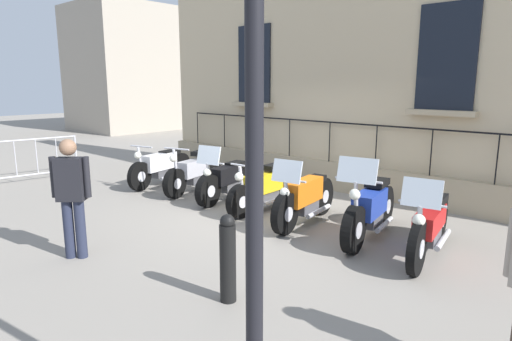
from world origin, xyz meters
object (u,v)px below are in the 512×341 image
(motorcycle_white, at_px, (161,166))
(bollard, at_px, (228,258))
(motorcycle_silver, at_px, (194,173))
(pedestrian_standing, at_px, (72,192))
(motorcycle_yellow, at_px, (264,189))
(motorcycle_orange, at_px, (305,198))
(motorcycle_blue, at_px, (370,210))
(motorcycle_red, at_px, (430,226))
(crowd_barrier, at_px, (26,158))
(motorcycle_black, at_px, (227,180))

(motorcycle_white, height_order, bollard, motorcycle_white)
(motorcycle_silver, xyz_separation_m, pedestrian_standing, (3.52, 1.70, 0.52))
(motorcycle_white, relative_size, motorcycle_yellow, 1.03)
(bollard, bearing_deg, motorcycle_silver, -125.63)
(motorcycle_orange, height_order, motorcycle_blue, motorcycle_blue)
(motorcycle_yellow, bearing_deg, motorcycle_red, 86.70)
(crowd_barrier, bearing_deg, motorcycle_black, 113.05)
(motorcycle_yellow, distance_m, pedestrian_standing, 3.56)
(motorcycle_white, xyz_separation_m, pedestrian_standing, (3.45, 2.81, 0.49))
(motorcycle_silver, distance_m, motorcycle_black, 1.06)
(bollard, bearing_deg, motorcycle_blue, 176.12)
(motorcycle_red, distance_m, bollard, 2.99)
(crowd_barrier, bearing_deg, motorcycle_red, 101.54)
(motorcycle_yellow, distance_m, crowd_barrier, 6.29)
(motorcycle_red, bearing_deg, motorcycle_white, -91.19)
(motorcycle_blue, bearing_deg, motorcycle_white, -90.37)
(motorcycle_red, relative_size, crowd_barrier, 0.89)
(motorcycle_white, distance_m, motorcycle_red, 6.41)
(motorcycle_black, height_order, motorcycle_orange, motorcycle_orange)
(motorcycle_black, relative_size, pedestrian_standing, 1.20)
(motorcycle_silver, distance_m, motorcycle_yellow, 2.10)
(motorcycle_red, bearing_deg, pedestrian_standing, -47.34)
(motorcycle_white, distance_m, motorcycle_blue, 5.45)
(motorcycle_black, relative_size, motorcycle_yellow, 0.98)
(motorcycle_yellow, relative_size, motorcycle_red, 0.94)
(motorcycle_yellow, relative_size, pedestrian_standing, 1.22)
(motorcycle_yellow, bearing_deg, motorcycle_black, -92.04)
(pedestrian_standing, bearing_deg, motorcycle_red, 132.66)
(motorcycle_white, relative_size, motorcycle_silver, 1.05)
(motorcycle_yellow, height_order, motorcycle_blue, motorcycle_blue)
(motorcycle_blue, relative_size, bollard, 2.13)
(motorcycle_silver, distance_m, motorcycle_red, 5.30)
(motorcycle_white, distance_m, motorcycle_silver, 1.11)
(motorcycle_white, relative_size, motorcycle_red, 0.97)
(motorcycle_silver, distance_m, motorcycle_orange, 3.17)
(motorcycle_silver, bearing_deg, motorcycle_blue, 88.49)
(crowd_barrier, height_order, bollard, crowd_barrier)
(motorcycle_silver, xyz_separation_m, crowd_barrier, (2.08, -3.84, 0.15))
(motorcycle_black, bearing_deg, motorcycle_red, 87.01)
(motorcycle_blue, bearing_deg, motorcycle_yellow, -92.21)
(bollard, bearing_deg, pedestrian_standing, -77.23)
(motorcycle_white, height_order, motorcycle_yellow, motorcycle_white)
(motorcycle_black, xyz_separation_m, motorcycle_orange, (0.21, 2.10, 0.03))
(motorcycle_red, height_order, bollard, motorcycle_red)
(motorcycle_blue, height_order, pedestrian_standing, pedestrian_standing)
(motorcycle_orange, xyz_separation_m, pedestrian_standing, (3.32, -1.46, 0.48))
(motorcycle_white, xyz_separation_m, motorcycle_black, (-0.09, 2.17, -0.02))
(motorcycle_blue, distance_m, crowd_barrier, 8.41)
(motorcycle_yellow, xyz_separation_m, pedestrian_standing, (3.50, -0.40, 0.52))
(motorcycle_silver, distance_m, bollard, 5.10)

